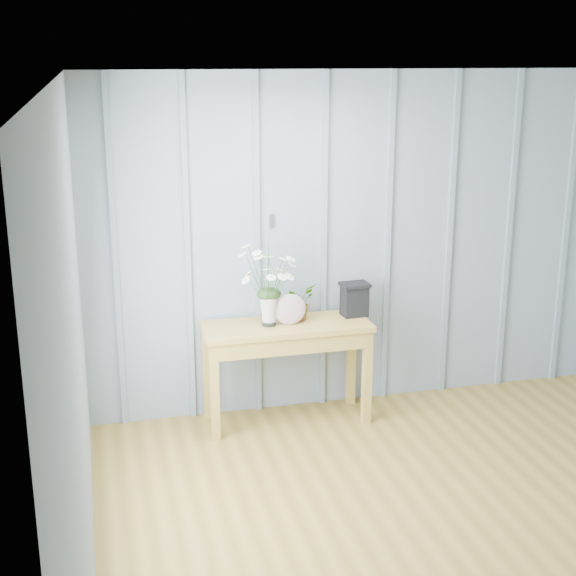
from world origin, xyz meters
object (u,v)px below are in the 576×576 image
object	(u,v)px
sideboard	(286,339)
felt_disc_vessel	(290,309)
daisy_vase	(269,274)
carved_box	(354,299)

from	to	relation	value
sideboard	felt_disc_vessel	world-z (taller)	felt_disc_vessel
daisy_vase	felt_disc_vessel	distance (m)	0.30
sideboard	felt_disc_vessel	size ratio (longest dim) A/B	5.28
daisy_vase	felt_disc_vessel	xyz separation A→B (m)	(0.15, -0.02, -0.26)
daisy_vase	felt_disc_vessel	bearing A→B (deg)	-7.39
daisy_vase	carved_box	distance (m)	0.71
felt_disc_vessel	carved_box	distance (m)	0.52
daisy_vase	carved_box	world-z (taller)	daisy_vase
daisy_vase	carved_box	size ratio (longest dim) A/B	2.43
sideboard	daisy_vase	world-z (taller)	daisy_vase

